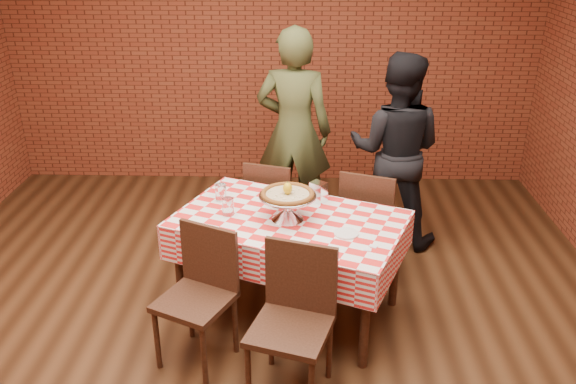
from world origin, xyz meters
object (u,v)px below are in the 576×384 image
at_px(water_glass_right, 221,192).
at_px(chair_far_left, 274,206).
at_px(chair_far_right, 370,219).
at_px(diner_olive, 294,131).
at_px(pizza, 288,195).
at_px(chair_near_left, 195,302).
at_px(pizza_stand, 288,207).
at_px(diner_black, 396,151).
at_px(water_glass_left, 228,207).
at_px(chair_near_right, 290,328).
at_px(table, 289,266).
at_px(condiment_caddy, 318,192).

relative_size(water_glass_right, chair_far_left, 0.14).
height_order(chair_far_right, diner_olive, diner_olive).
relative_size(pizza, chair_far_right, 0.40).
bearing_deg(chair_near_left, diner_olive, 98.94).
xyz_separation_m(chair_near_left, diner_olive, (0.58, 1.96, 0.48)).
bearing_deg(diner_olive, chair_near_left, 82.01).
bearing_deg(chair_near_left, pizza, 69.84).
relative_size(pizza_stand, chair_far_right, 0.44).
height_order(chair_far_right, diner_black, diner_black).
xyz_separation_m(pizza, water_glass_right, (-0.50, 0.29, -0.12)).
distance_m(pizza_stand, chair_near_left, 0.89).
bearing_deg(pizza_stand, chair_far_right, 43.73).
relative_size(water_glass_left, chair_far_left, 0.14).
xyz_separation_m(chair_far_right, diner_olive, (-0.63, 0.79, 0.47)).
distance_m(pizza_stand, chair_near_right, 0.91).
bearing_deg(table, chair_far_left, 99.90).
bearing_deg(table, chair_far_right, 43.63).
bearing_deg(chair_far_right, diner_black, -95.26).
xyz_separation_m(chair_near_right, chair_far_right, (0.61, 1.44, -0.01)).
xyz_separation_m(water_glass_left, condiment_caddy, (0.63, 0.24, 0.01)).
bearing_deg(diner_black, water_glass_right, 48.72).
relative_size(chair_near_right, chair_far_right, 1.02).
height_order(pizza, water_glass_left, pizza).
distance_m(water_glass_right, diner_olive, 1.23).
distance_m(table, diner_olive, 1.50).
height_order(water_glass_left, chair_far_right, chair_far_right).
bearing_deg(chair_far_left, diner_black, -148.52).
height_order(chair_far_left, diner_olive, diner_olive).
relative_size(condiment_caddy, diner_black, 0.09).
xyz_separation_m(pizza_stand, diner_black, (0.89, 1.15, -0.01)).
xyz_separation_m(chair_near_right, diner_black, (0.85, 1.97, 0.38)).
distance_m(table, pizza_stand, 0.47).
xyz_separation_m(chair_far_right, diner_black, (0.24, 0.53, 0.39)).
distance_m(pizza, diner_olive, 1.40).
distance_m(chair_far_right, diner_olive, 1.11).
xyz_separation_m(pizza, diner_olive, (0.01, 1.40, -0.02)).
bearing_deg(chair_near_right, water_glass_right, 132.79).
bearing_deg(pizza_stand, condiment_caddy, 53.10).
bearing_deg(condiment_caddy, chair_near_right, -60.63).
bearing_deg(chair_far_left, pizza_stand, 115.14).
height_order(table, water_glass_right, water_glass_right).
distance_m(chair_near_right, diner_olive, 2.28).
bearing_deg(pizza_stand, water_glass_left, 173.23).
distance_m(pizza, water_glass_left, 0.43).
xyz_separation_m(pizza_stand, water_glass_left, (-0.41, 0.05, -0.03)).
distance_m(water_glass_left, diner_black, 1.70).
bearing_deg(chair_far_left, diner_olive, -89.80).
height_order(chair_near_right, diner_black, diner_black).
relative_size(pizza, diner_olive, 0.20).
xyz_separation_m(table, chair_far_right, (0.63, 0.60, 0.08)).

